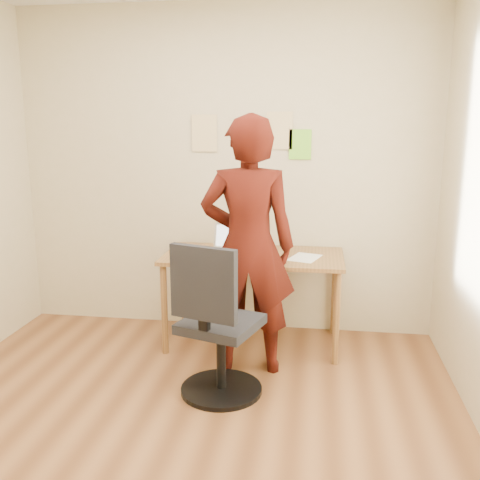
% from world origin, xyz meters
% --- Properties ---
extents(room, '(3.58, 3.58, 2.78)m').
position_xyz_m(room, '(0.00, 0.00, 1.35)').
color(room, brown).
rests_on(room, ground).
extents(desk, '(1.40, 0.70, 0.74)m').
position_xyz_m(desk, '(0.30, 1.38, 0.65)').
color(desk, brown).
rests_on(desk, ground).
extents(laptop, '(0.33, 0.30, 0.22)m').
position_xyz_m(laptop, '(0.10, 1.42, 0.79)').
color(laptop, '#BABAC2').
rests_on(laptop, desk).
extents(paper_sheet, '(0.28, 0.34, 0.00)m').
position_xyz_m(paper_sheet, '(0.70, 1.34, 0.74)').
color(paper_sheet, white).
rests_on(paper_sheet, desk).
extents(phone, '(0.13, 0.15, 0.01)m').
position_xyz_m(phone, '(0.50, 1.19, 0.75)').
color(phone, black).
rests_on(phone, desk).
extents(wall_note_left, '(0.21, 0.00, 0.30)m').
position_xyz_m(wall_note_left, '(-0.16, 1.74, 1.67)').
color(wall_note_left, '#DCC083').
rests_on(wall_note_left, room).
extents(wall_note_mid, '(0.21, 0.00, 0.30)m').
position_xyz_m(wall_note_mid, '(0.46, 1.74, 1.69)').
color(wall_note_mid, '#DCC083').
rests_on(wall_note_mid, room).
extents(wall_note_right, '(0.18, 0.00, 0.24)m').
position_xyz_m(wall_note_right, '(0.63, 1.74, 1.58)').
color(wall_note_right, '#80E032').
rests_on(wall_note_right, room).
extents(office_chair, '(0.58, 0.59, 1.04)m').
position_xyz_m(office_chair, '(0.17, 0.48, 0.45)').
color(office_chair, black).
rests_on(office_chair, ground).
extents(person, '(0.70, 0.50, 1.82)m').
position_xyz_m(person, '(0.31, 0.93, 0.91)').
color(person, '#3B0E08').
rests_on(person, ground).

